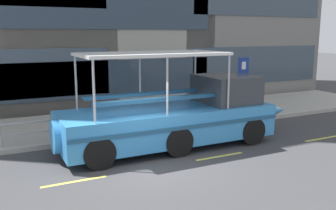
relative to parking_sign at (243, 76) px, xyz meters
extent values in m
plane|color=#3D3D3F|center=(-6.71, -4.13, -2.02)|extent=(120.00, 120.00, 0.00)
cube|color=#A8A59E|center=(-6.71, 1.47, -1.93)|extent=(32.00, 4.80, 0.18)
cube|color=#B2ADA3|center=(-6.71, -1.02, -1.93)|extent=(32.00, 0.18, 0.18)
cube|color=#DBD64C|center=(-9.11, -4.46, -2.02)|extent=(1.80, 0.12, 0.01)
cube|color=#DBD64C|center=(-4.31, -4.46, -2.02)|extent=(1.80, 0.12, 0.01)
cube|color=#DBD64C|center=(0.49, -4.46, -2.02)|extent=(1.80, 0.12, 0.01)
cube|color=#2D3D4C|center=(-5.50, 4.24, -0.30)|extent=(12.29, 0.06, 1.89)
cube|color=#2D3D4C|center=(-5.50, 4.24, 3.14)|extent=(12.29, 0.06, 1.89)
cube|color=#3D4C5B|center=(4.51, 4.24, 0.05)|extent=(9.59, 0.06, 2.27)
cylinder|color=#9EA0A8|center=(-5.15, -0.68, -1.08)|extent=(11.22, 0.07, 0.07)
cylinder|color=#9EA0A8|center=(-5.15, -0.68, -1.46)|extent=(11.22, 0.06, 0.06)
cylinder|color=#9EA0A8|center=(-10.77, -0.68, -1.46)|extent=(0.09, 0.09, 0.76)
cylinder|color=#9EA0A8|center=(-8.52, -0.68, -1.46)|extent=(0.09, 0.09, 0.76)
cylinder|color=#9EA0A8|center=(-6.28, -0.68, -1.46)|extent=(0.09, 0.09, 0.76)
cylinder|color=#9EA0A8|center=(-4.03, -0.68, -1.46)|extent=(0.09, 0.09, 0.76)
cylinder|color=#9EA0A8|center=(-1.79, -0.68, -1.46)|extent=(0.09, 0.09, 0.76)
cylinder|color=#9EA0A8|center=(0.46, -0.68, -1.46)|extent=(0.09, 0.09, 0.76)
cylinder|color=#4C4F54|center=(0.00, 0.03, -0.50)|extent=(0.08, 0.08, 2.68)
cube|color=navy|center=(0.00, -0.02, 0.49)|extent=(0.60, 0.04, 0.76)
cube|color=white|center=(0.00, -0.04, 0.49)|extent=(0.24, 0.01, 0.36)
cube|color=#388CD1|center=(-5.34, -2.66, -1.17)|extent=(7.64, 2.58, 1.14)
cone|color=#388CD1|center=(-0.66, -2.66, -1.17)|extent=(1.72, 1.09, 1.09)
cylinder|color=#388CD1|center=(-9.16, -2.66, -1.17)|extent=(0.38, 1.09, 1.09)
cube|color=navy|center=(-5.34, -3.96, -1.03)|extent=(7.64, 0.04, 0.12)
sphere|color=white|center=(-0.23, -2.66, -1.12)|extent=(0.22, 0.22, 0.22)
cube|color=#33383D|center=(-2.86, -2.66, -0.09)|extent=(1.91, 2.17, 1.02)
cube|color=silver|center=(-5.92, -2.66, 1.31)|extent=(4.97, 2.37, 0.10)
cylinder|color=#B2B2B7|center=(-3.55, -1.52, 0.33)|extent=(0.07, 0.07, 1.86)
cylinder|color=#B2B2B7|center=(-3.55, -3.79, 0.33)|extent=(0.07, 0.07, 1.86)
cylinder|color=#B2B2B7|center=(-5.92, -1.52, 0.33)|extent=(0.07, 0.07, 1.86)
cylinder|color=#B2B2B7|center=(-5.92, -3.79, 0.33)|extent=(0.07, 0.07, 1.86)
cylinder|color=#B2B2B7|center=(-8.28, -1.52, 0.33)|extent=(0.07, 0.07, 1.86)
cylinder|color=#B2B2B7|center=(-8.28, -3.79, 0.33)|extent=(0.07, 0.07, 1.86)
cube|color=navy|center=(-5.92, -2.04, -0.15)|extent=(4.57, 0.28, 0.12)
cube|color=navy|center=(-5.92, -3.27, -0.15)|extent=(4.57, 0.28, 0.12)
cylinder|color=black|center=(-2.48, -1.47, -1.52)|extent=(1.00, 0.28, 1.00)
cylinder|color=black|center=(-2.48, -3.84, -1.52)|extent=(1.00, 0.28, 1.00)
cylinder|color=black|center=(-5.53, -1.47, -1.52)|extent=(1.00, 0.28, 1.00)
cylinder|color=black|center=(-5.53, -3.84, -1.52)|extent=(1.00, 0.28, 1.00)
cylinder|color=black|center=(-8.21, -1.47, -1.52)|extent=(1.00, 0.28, 1.00)
cylinder|color=black|center=(-8.21, -3.84, -1.52)|extent=(1.00, 0.28, 1.00)
cylinder|color=#47423D|center=(-2.06, 0.95, -1.43)|extent=(0.10, 0.10, 0.82)
cylinder|color=#47423D|center=(-1.95, 0.84, -1.43)|extent=(0.10, 0.10, 0.82)
cube|color=maroon|center=(-2.01, 0.90, -0.73)|extent=(0.35, 0.34, 0.58)
cylinder|color=maroon|center=(-2.15, 1.04, -0.75)|extent=(0.07, 0.07, 0.52)
cylinder|color=maroon|center=(-1.86, 0.76, -0.75)|extent=(0.07, 0.07, 0.52)
sphere|color=#936B4C|center=(-2.01, 0.90, -0.30)|extent=(0.23, 0.23, 0.23)
camera|label=1|loc=(-11.09, -14.21, 1.99)|focal=39.71mm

